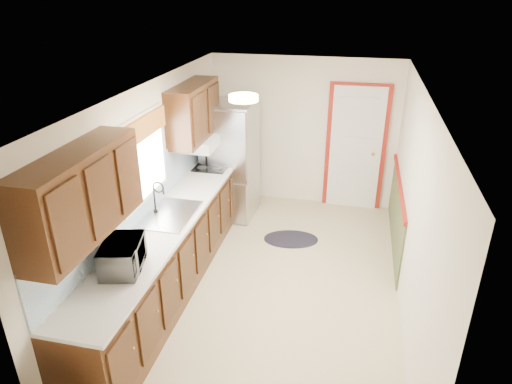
% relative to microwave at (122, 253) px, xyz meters
% --- Properties ---
extents(room_shell, '(3.20, 5.20, 2.52)m').
position_rel_microwave_xyz_m(room_shell, '(1.20, 1.33, 0.09)').
color(room_shell, '#CABB8E').
rests_on(room_shell, ground).
extents(kitchen_run, '(0.63, 4.00, 2.20)m').
position_rel_microwave_xyz_m(kitchen_run, '(-0.04, 1.04, -0.30)').
color(kitchen_run, '#351B0C').
rests_on(kitchen_run, ground).
extents(back_wall_trim, '(1.12, 2.30, 2.08)m').
position_rel_microwave_xyz_m(back_wall_trim, '(2.19, 3.54, -0.23)').
color(back_wall_trim, maroon).
rests_on(back_wall_trim, ground).
extents(ceiling_fixture, '(0.30, 0.30, 0.06)m').
position_rel_microwave_xyz_m(ceiling_fixture, '(0.90, 1.13, 1.25)').
color(ceiling_fixture, '#FFD88C').
rests_on(ceiling_fixture, room_shell).
extents(microwave, '(0.40, 0.57, 0.35)m').
position_rel_microwave_xyz_m(microwave, '(0.00, 0.00, 0.00)').
color(microwave, white).
rests_on(microwave, kitchen_run).
extents(refrigerator, '(0.79, 0.77, 1.82)m').
position_rel_microwave_xyz_m(refrigerator, '(0.18, 3.08, -0.21)').
color(refrigerator, '#B7B7BC').
rests_on(refrigerator, ground).
extents(rug, '(0.86, 0.64, 0.01)m').
position_rel_microwave_xyz_m(rug, '(1.25, 2.46, -1.11)').
color(rug, black).
rests_on(rug, ground).
extents(cooktop, '(0.47, 0.57, 0.02)m').
position_rel_microwave_xyz_m(cooktop, '(0.01, 2.72, -0.16)').
color(cooktop, black).
rests_on(cooktop, kitchen_run).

